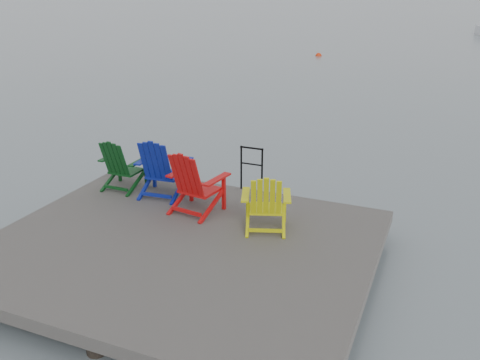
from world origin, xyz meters
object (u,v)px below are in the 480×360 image
at_px(handrail, 252,165).
at_px(chair_blue, 161,167).
at_px(buoy_b, 318,56).
at_px(chair_green, 121,164).
at_px(chair_red, 194,182).
at_px(chair_yellow, 266,202).

relative_size(handrail, chair_blue, 0.77).
bearing_deg(buoy_b, chair_green, -84.36).
distance_m(chair_green, chair_blue, 0.92).
bearing_deg(chair_red, buoy_b, 108.15).
distance_m(chair_green, chair_red, 1.90).
xyz_separation_m(chair_blue, chair_yellow, (2.35, -0.60, -0.08)).
xyz_separation_m(chair_green, chair_yellow, (3.27, -0.61, -0.01)).
height_order(chair_green, buoy_b, chair_green).
bearing_deg(handrail, buoy_b, 101.42).
distance_m(handrail, chair_yellow, 1.77).
relative_size(chair_red, chair_yellow, 1.15).
height_order(handrail, chair_red, chair_red).
relative_size(chair_blue, chair_red, 1.00).
bearing_deg(chair_green, chair_red, -12.14).
relative_size(handrail, chair_green, 0.86).
bearing_deg(chair_blue, chair_yellow, -19.22).
relative_size(chair_blue, buoy_b, 2.87).
height_order(chair_red, chair_yellow, chair_red).
xyz_separation_m(chair_blue, chair_red, (0.93, -0.43, 0.00)).
distance_m(chair_blue, buoy_b, 25.34).
bearing_deg(chair_red, chair_blue, 163.87).
distance_m(chair_red, buoy_b, 25.90).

